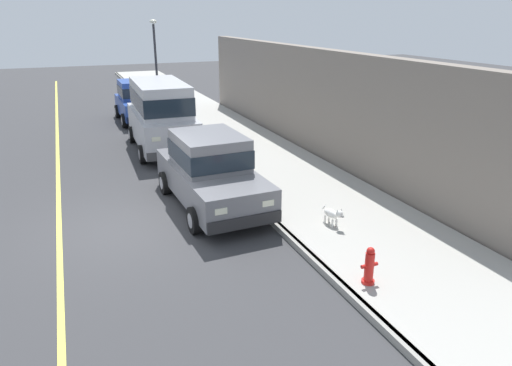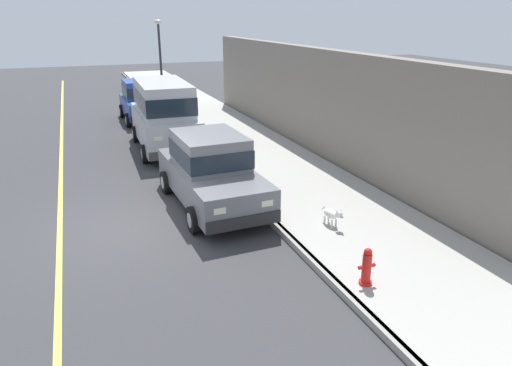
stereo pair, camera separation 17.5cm
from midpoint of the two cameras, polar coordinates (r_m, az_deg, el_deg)
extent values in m
plane|color=#38383A|center=(11.60, -14.57, -5.11)|extent=(80.00, 80.00, 0.00)
cube|color=gray|center=(12.26, 0.36, -2.69)|extent=(0.16, 64.00, 0.14)
cube|color=#A8A59E|center=(12.99, 7.77, -1.57)|extent=(3.60, 64.00, 0.14)
cube|color=#E0D64C|center=(11.58, -22.46, -6.08)|extent=(0.12, 57.60, 0.01)
cube|color=slate|center=(12.22, -5.02, 0.31)|extent=(1.97, 4.56, 0.76)
cube|color=slate|center=(12.07, -5.28, 4.04)|extent=(1.66, 2.16, 0.84)
cube|color=#19232D|center=(12.08, -5.27, 3.75)|extent=(1.70, 2.20, 0.46)
cube|color=#252527|center=(10.39, -1.09, -4.67)|extent=(1.77, 0.27, 0.28)
cube|color=#252527|center=(14.29, -7.81, 2.10)|extent=(1.77, 0.27, 0.28)
cylinder|color=black|center=(11.45, 1.55, -3.03)|extent=(0.24, 0.65, 0.64)
cylinder|color=#9E9EA3|center=(11.45, 1.55, -3.03)|extent=(0.25, 0.36, 0.35)
cylinder|color=black|center=(10.88, -7.11, -4.47)|extent=(0.24, 0.65, 0.64)
cylinder|color=#9E9EA3|center=(10.88, -7.11, -4.47)|extent=(0.25, 0.36, 0.35)
cylinder|color=black|center=(13.87, -3.29, 1.09)|extent=(0.24, 0.65, 0.64)
cylinder|color=#9E9EA3|center=(13.87, -3.29, 1.09)|extent=(0.25, 0.36, 0.35)
cylinder|color=black|center=(13.39, -10.53, 0.09)|extent=(0.24, 0.65, 0.64)
cylinder|color=#9E9EA3|center=(13.39, -10.53, 0.09)|extent=(0.25, 0.36, 0.35)
cube|color=#EAEACC|center=(10.43, 1.80, -2.45)|extent=(0.28, 0.09, 0.14)
cube|color=#EAEACC|center=(10.04, -3.99, -3.41)|extent=(0.28, 0.09, 0.14)
cube|color=#BCBCC1|center=(17.74, -10.80, 6.79)|extent=(2.02, 4.85, 1.10)
cube|color=#BCBCC1|center=(17.53, -11.03, 10.29)|extent=(1.77, 3.84, 1.10)
cube|color=#19232D|center=(17.55, -11.01, 10.02)|extent=(1.81, 3.88, 0.61)
cube|color=#424243|center=(15.59, -9.27, 3.53)|extent=(1.87, 0.25, 0.28)
cube|color=#424243|center=(20.10, -11.84, 7.03)|extent=(1.87, 0.25, 0.28)
cylinder|color=black|center=(16.63, -6.59, 4.18)|extent=(0.24, 0.65, 0.64)
cylinder|color=#9E9EA3|center=(16.63, -6.59, 4.18)|extent=(0.25, 0.36, 0.35)
cylinder|color=black|center=(16.33, -13.10, 3.50)|extent=(0.24, 0.65, 0.64)
cylinder|color=#9E9EA3|center=(16.33, -13.10, 3.50)|extent=(0.25, 0.36, 0.35)
cylinder|color=black|center=(19.45, -8.65, 6.39)|extent=(0.24, 0.65, 0.64)
cylinder|color=#9E9EA3|center=(19.45, -8.65, 6.39)|extent=(0.25, 0.36, 0.35)
cylinder|color=black|center=(19.19, -14.24, 5.82)|extent=(0.24, 0.65, 0.64)
cylinder|color=#9E9EA3|center=(19.19, -14.24, 5.82)|extent=(0.25, 0.36, 0.35)
cube|color=#EAEACC|center=(15.53, -7.22, 5.76)|extent=(0.28, 0.09, 0.14)
cube|color=#EAEACC|center=(15.33, -11.54, 5.33)|extent=(0.28, 0.09, 0.14)
cube|color=#28479E|center=(23.02, -13.42, 9.12)|extent=(1.77, 3.72, 0.76)
cube|color=#28479E|center=(23.14, -13.68, 11.11)|extent=(1.54, 1.92, 0.80)
cube|color=#19232D|center=(23.15, -13.67, 10.97)|extent=(1.57, 1.96, 0.44)
cube|color=#0E1837|center=(21.32, -12.59, 7.70)|extent=(1.69, 0.22, 0.28)
cube|color=#0E1837|center=(24.82, -14.06, 9.25)|extent=(1.69, 0.22, 0.28)
cylinder|color=black|center=(22.12, -10.65, 7.89)|extent=(0.23, 0.64, 0.64)
cylinder|color=#9E9EA3|center=(22.12, -10.65, 7.89)|extent=(0.24, 0.36, 0.35)
cylinder|color=black|center=(21.86, -15.09, 7.41)|extent=(0.23, 0.64, 0.64)
cylinder|color=#9E9EA3|center=(21.86, -15.09, 7.41)|extent=(0.24, 0.36, 0.35)
cylinder|color=black|center=(24.34, -11.77, 8.89)|extent=(0.23, 0.64, 0.64)
cylinder|color=#9E9EA3|center=(24.34, -11.77, 8.89)|extent=(0.24, 0.36, 0.35)
cylinder|color=black|center=(24.10, -15.83, 8.45)|extent=(0.23, 0.64, 0.64)
cylinder|color=#9E9EA3|center=(24.10, -15.83, 8.45)|extent=(0.24, 0.36, 0.35)
cube|color=#EAEACC|center=(21.31, -11.22, 8.76)|extent=(0.28, 0.08, 0.14)
cube|color=#EAEACC|center=(21.14, -14.08, 8.46)|extent=(0.28, 0.08, 0.14)
ellipsoid|color=white|center=(11.01, 9.55, -3.73)|extent=(0.27, 0.47, 0.20)
cylinder|color=white|center=(11.02, 10.18, -4.81)|extent=(0.05, 0.05, 0.18)
cylinder|color=white|center=(10.95, 9.70, -4.95)|extent=(0.05, 0.05, 0.18)
cylinder|color=white|center=(11.21, 9.29, -4.32)|extent=(0.05, 0.05, 0.18)
cylinder|color=white|center=(11.14, 8.81, -4.45)|extent=(0.05, 0.05, 0.18)
sphere|color=white|center=(10.77, 10.55, -3.81)|extent=(0.17, 0.17, 0.17)
ellipsoid|color=gray|center=(10.72, 10.86, -4.07)|extent=(0.09, 0.12, 0.06)
cone|color=white|center=(10.77, 10.75, -3.32)|extent=(0.06, 0.06, 0.07)
cone|color=white|center=(10.71, 10.34, -3.43)|extent=(0.06, 0.06, 0.07)
cylinder|color=white|center=(11.16, 8.72, -2.99)|extent=(0.05, 0.12, 0.13)
cylinder|color=red|center=(8.95, 13.75, -11.69)|extent=(0.24, 0.24, 0.06)
cylinder|color=red|center=(8.80, 13.91, -10.00)|extent=(0.17, 0.17, 0.55)
sphere|color=red|center=(8.65, 14.09, -8.18)|extent=(0.15, 0.15, 0.15)
cylinder|color=red|center=(8.73, 13.27, -10.01)|extent=(0.10, 0.07, 0.07)
cylinder|color=red|center=(8.85, 14.58, -9.67)|extent=(0.10, 0.07, 0.07)
cylinder|color=#2D2D33|center=(25.80, -11.34, 13.84)|extent=(0.12, 0.12, 4.20)
ellipsoid|color=silver|center=(25.68, -11.69, 18.76)|extent=(0.36, 0.36, 0.20)
cube|color=slate|center=(17.13, 7.35, 9.89)|extent=(0.50, 20.00, 3.72)
camera|label=1|loc=(0.09, -89.57, 0.16)|focal=32.76mm
camera|label=2|loc=(0.09, 90.43, -0.16)|focal=32.76mm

